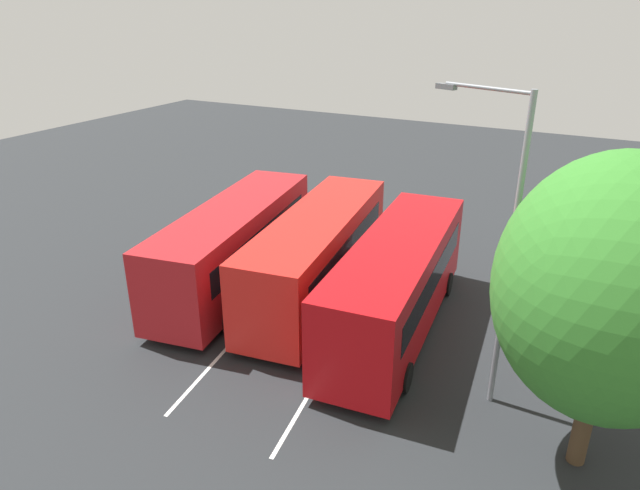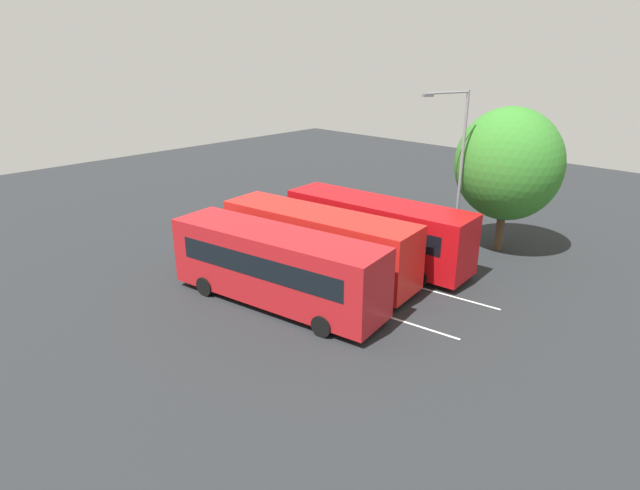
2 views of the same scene
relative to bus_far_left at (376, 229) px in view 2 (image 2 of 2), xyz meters
The scene contains 9 objects.
ground_plane 3.81m from the bus_far_left, 85.58° to the left, with size 73.25×73.25×0.00m, color #232628.
bus_far_left is the anchor object (origin of this frame).
bus_center_left 3.63m from the bus_far_left, 76.21° to the left, with size 10.43×3.88×3.36m.
bus_center_right 6.87m from the bus_far_left, 88.54° to the left, with size 10.46×4.15×3.36m.
pedestrian 9.49m from the bus_far_left, 28.66° to the left, with size 0.45×0.45×1.80m.
street_lamp 5.37m from the bus_far_left, 123.02° to the right, with size 1.13×2.67×8.76m.
depot_tree 7.97m from the bus_far_left, 121.59° to the right, with size 5.76×5.18×7.89m.
lane_stripe_outer_left 2.44m from the bus_far_left, 80.84° to the left, with size 15.39×0.12×0.01m, color silver.
lane_stripe_inner_left 5.38m from the bus_far_left, 87.09° to the left, with size 15.39×0.12×0.01m, color silver.
Camera 2 is at (-16.06, 17.43, 10.73)m, focal length 29.50 mm.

